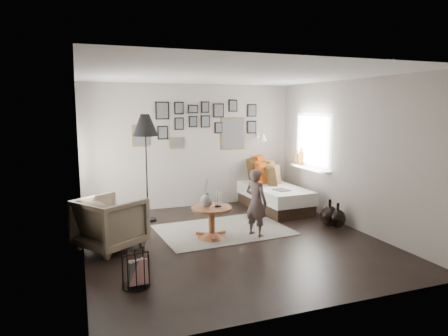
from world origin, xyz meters
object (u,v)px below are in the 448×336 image
object	(u,v)px
demijohn_large	(329,216)
demijohn_small	(337,218)
floor_lamp	(145,129)
child	(256,202)
vase	(206,198)
daybed	(269,191)
pedestal_table	(212,224)
magazine_basket	(136,271)
armchair	(111,223)

from	to	relation	value
demijohn_large	demijohn_small	xyz separation A→B (m)	(0.09, -0.12, -0.02)
floor_lamp	child	size ratio (longest dim) A/B	1.76
vase	daybed	world-z (taller)	daybed
pedestal_table	floor_lamp	distance (m)	2.19
pedestal_table	vase	distance (m)	0.44
floor_lamp	demijohn_small	size ratio (longest dim) A/B	4.43
magazine_basket	demijohn_large	size ratio (longest dim) A/B	0.81
vase	floor_lamp	size ratio (longest dim) A/B	0.24
floor_lamp	child	xyz separation A→B (m)	(1.53, -1.53, -1.15)
vase	armchair	xyz separation A→B (m)	(-1.49, 0.08, -0.28)
daybed	demijohn_small	world-z (taller)	daybed
armchair	magazine_basket	bearing A→B (deg)	152.22
daybed	armchair	size ratio (longest dim) A/B	2.57
pedestal_table	vase	size ratio (longest dim) A/B	1.40
daybed	floor_lamp	bearing A→B (deg)	-178.34
pedestal_table	magazine_basket	bearing A→B (deg)	-135.96
floor_lamp	child	world-z (taller)	floor_lamp
armchair	demijohn_small	bearing A→B (deg)	-128.94
magazine_basket	child	size ratio (longest dim) A/B	0.35
floor_lamp	demijohn_large	world-z (taller)	floor_lamp
floor_lamp	vase	bearing A→B (deg)	-62.52
vase	armchair	world-z (taller)	vase
demijohn_large	daybed	bearing A→B (deg)	101.93
demijohn_large	child	size ratio (longest dim) A/B	0.44
pedestal_table	floor_lamp	world-z (taller)	floor_lamp
armchair	demijohn_large	size ratio (longest dim) A/B	1.75
vase	child	world-z (taller)	child
demijohn_small	child	size ratio (longest dim) A/B	0.40
pedestal_table	child	distance (m)	0.81
floor_lamp	demijohn_large	xyz separation A→B (m)	(2.99, -1.50, -1.53)
magazine_basket	daybed	bearing A→B (deg)	42.44
pedestal_table	vase	world-z (taller)	vase
pedestal_table	floor_lamp	xyz separation A→B (m)	(-0.80, 1.41, 1.48)
demijohn_large	vase	bearing A→B (deg)	177.21
demijohn_small	pedestal_table	bearing A→B (deg)	174.71
vase	daybed	bearing A→B (deg)	39.59
daybed	demijohn_large	distance (m)	1.74
pedestal_table	demijohn_small	world-z (taller)	pedestal_table
armchair	magazine_basket	size ratio (longest dim) A/B	2.17
floor_lamp	armchair	bearing A→B (deg)	-120.53
demijohn_small	child	xyz separation A→B (m)	(-1.55, 0.09, 0.40)
daybed	magazine_basket	world-z (taller)	daybed
demijohn_small	child	world-z (taller)	child
vase	floor_lamp	xyz separation A→B (m)	(-0.72, 1.39, 1.05)
vase	magazine_basket	distance (m)	1.97
floor_lamp	magazine_basket	distance (m)	3.21
demijohn_small	magazine_basket	bearing A→B (deg)	-162.70
vase	demijohn_small	world-z (taller)	vase
vase	magazine_basket	size ratio (longest dim) A/B	1.19
vase	magazine_basket	xyz separation A→B (m)	(-1.32, -1.38, -0.47)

